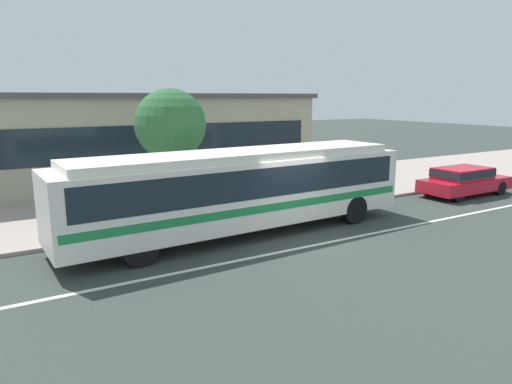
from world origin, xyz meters
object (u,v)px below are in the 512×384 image
object	(u,v)px
sedan_far_ahead	(464,180)
bus_stop_sign	(319,168)
pedestrian_waiting_near_sign	(239,187)
pedestrian_walking_along_curb	(302,181)
transit_bus	(242,186)
street_tree_near_stop	(170,125)

from	to	relation	value
sedan_far_ahead	bus_stop_sign	xyz separation A→B (m)	(-7.07, 1.62, 0.88)
pedestrian_waiting_near_sign	pedestrian_walking_along_curb	size ratio (longest dim) A/B	0.96
pedestrian_waiting_near_sign	bus_stop_sign	xyz separation A→B (m)	(3.36, -0.52, 0.55)
transit_bus	sedan_far_ahead	size ratio (longest dim) A/B	2.65
transit_bus	sedan_far_ahead	xyz separation A→B (m)	(11.56, 0.11, -0.87)
pedestrian_waiting_near_sign	bus_stop_sign	world-z (taller)	bus_stop_sign
pedestrian_walking_along_curb	street_tree_near_stop	world-z (taller)	street_tree_near_stop
pedestrian_waiting_near_sign	sedan_far_ahead	bearing A→B (deg)	-11.62
transit_bus	pedestrian_walking_along_curb	world-z (taller)	transit_bus
pedestrian_walking_along_curb	pedestrian_waiting_near_sign	bearing A→B (deg)	172.34
transit_bus	pedestrian_waiting_near_sign	xyz separation A→B (m)	(1.14, 2.26, -0.54)
pedestrian_walking_along_curb	transit_bus	bearing A→B (deg)	-153.60
bus_stop_sign	street_tree_near_stop	world-z (taller)	street_tree_near_stop
sedan_far_ahead	street_tree_near_stop	distance (m)	13.28
pedestrian_walking_along_curb	bus_stop_sign	world-z (taller)	bus_stop_sign
pedestrian_walking_along_curb	bus_stop_sign	size ratio (longest dim) A/B	0.72
bus_stop_sign	street_tree_near_stop	distance (m)	6.08
bus_stop_sign	sedan_far_ahead	bearing A→B (deg)	-12.90
sedan_far_ahead	bus_stop_sign	world-z (taller)	bus_stop_sign
bus_stop_sign	street_tree_near_stop	bearing A→B (deg)	156.39
sedan_far_ahead	bus_stop_sign	bearing A→B (deg)	167.10
sedan_far_ahead	pedestrian_waiting_near_sign	distance (m)	10.65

